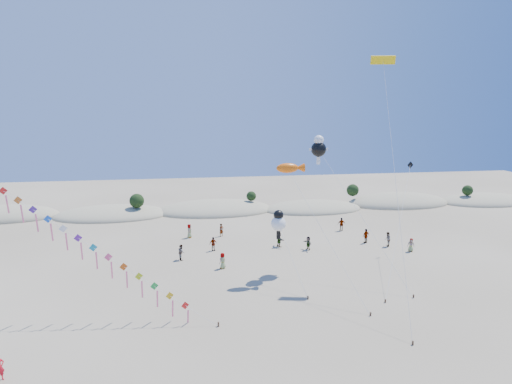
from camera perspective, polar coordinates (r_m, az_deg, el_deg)
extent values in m
ellipsoid|color=gray|center=(75.80, -30.48, -2.94)|extent=(16.00, 8.80, 3.60)
ellipsoid|color=#1C3613|center=(75.60, -30.56, -2.21)|extent=(12.80, 5.76, 0.64)
ellipsoid|color=gray|center=(70.10, -18.65, -3.01)|extent=(17.60, 9.68, 3.00)
ellipsoid|color=#1C3613|center=(69.91, -18.69, -2.35)|extent=(14.08, 6.34, 0.70)
ellipsoid|color=gray|center=(69.84, -5.50, -2.52)|extent=(19.00, 10.45, 3.40)
ellipsoid|color=#1C3613|center=(69.63, -5.51, -1.77)|extent=(15.20, 6.84, 0.76)
ellipsoid|color=gray|center=(71.21, 7.54, -2.30)|extent=(16.40, 9.02, 2.80)
ellipsoid|color=#1C3613|center=(71.04, 7.56, -1.70)|extent=(13.12, 5.90, 0.66)
ellipsoid|color=gray|center=(78.79, 18.40, -1.49)|extent=(18.00, 9.90, 3.80)
ellipsoid|color=#1C3613|center=(78.58, 18.45, -0.74)|extent=(14.40, 6.48, 0.72)
ellipsoid|color=gray|center=(86.32, 28.26, -1.19)|extent=(16.80, 9.24, 3.00)
ellipsoid|color=#1C3613|center=(86.16, 28.31, -0.65)|extent=(13.44, 6.05, 0.67)
sphere|color=black|center=(67.82, -15.61, -1.14)|extent=(2.20, 2.20, 2.20)
sphere|color=black|center=(70.05, -0.63, -0.55)|extent=(1.60, 1.60, 1.60)
sphere|color=black|center=(75.99, 12.76, 0.24)|extent=(2.10, 2.10, 2.10)
sphere|color=black|center=(83.23, 26.37, 0.20)|extent=(1.80, 1.80, 1.80)
cube|color=#3F2D1E|center=(34.17, -5.04, -17.16)|extent=(0.12, 0.12, 0.35)
cylinder|color=silver|center=(37.82, -28.29, -1.60)|extent=(28.97, 9.61, 17.80)
cube|color=red|center=(34.25, -9.42, -14.70)|extent=(1.22, 0.48, 1.28)
cube|color=pink|center=(34.78, -9.06, -16.29)|extent=(0.19, 0.45, 1.55)
cube|color=yellow|center=(34.34, -11.43, -13.40)|extent=(1.22, 0.48, 1.28)
cube|color=pink|center=(34.84, -11.05, -15.01)|extent=(0.19, 0.45, 1.55)
cube|color=green|center=(34.48, -13.41, -12.10)|extent=(1.22, 0.48, 1.28)
cube|color=pink|center=(34.95, -13.02, -13.72)|extent=(0.19, 0.45, 1.55)
cube|color=#B8CB17|center=(34.68, -15.34, -10.79)|extent=(1.22, 0.48, 1.28)
cube|color=pink|center=(35.12, -14.94, -12.43)|extent=(0.19, 0.45, 1.55)
cube|color=#DC5412|center=(34.94, -17.24, -9.49)|extent=(1.22, 0.48, 1.28)
cube|color=pink|center=(35.35, -16.83, -11.14)|extent=(0.19, 0.45, 1.55)
cube|color=#F94E86|center=(35.25, -19.09, -8.20)|extent=(1.22, 0.48, 1.28)
cube|color=pink|center=(35.63, -18.67, -9.85)|extent=(0.19, 0.45, 1.55)
cube|color=#1797AD|center=(35.61, -20.89, -6.93)|extent=(1.22, 0.48, 1.28)
cube|color=pink|center=(35.96, -20.47, -8.58)|extent=(0.19, 0.45, 1.55)
cube|color=purple|center=(36.03, -22.65, -5.68)|extent=(1.22, 0.48, 1.28)
cube|color=pink|center=(36.35, -22.22, -7.32)|extent=(0.19, 0.45, 1.55)
cube|color=white|center=(36.49, -24.35, -4.45)|extent=(1.22, 0.48, 1.28)
cube|color=pink|center=(36.78, -23.92, -6.09)|extent=(0.19, 0.45, 1.55)
cube|color=blue|center=(37.00, -26.01, -3.26)|extent=(1.22, 0.48, 1.28)
cube|color=pink|center=(37.26, -25.58, -4.88)|extent=(0.19, 0.45, 1.55)
cube|color=#522595|center=(37.56, -27.61, -2.09)|extent=(1.22, 0.48, 1.28)
cube|color=pink|center=(37.79, -27.18, -3.69)|extent=(0.19, 0.45, 1.55)
cube|color=orange|center=(38.16, -29.16, -0.96)|extent=(1.22, 0.48, 1.28)
cube|color=pink|center=(38.36, -28.73, -2.54)|extent=(0.19, 0.45, 1.55)
cube|color=red|center=(38.80, -30.66, 0.14)|extent=(1.22, 0.48, 1.28)
cube|color=pink|center=(38.98, -30.23, -1.43)|extent=(0.19, 0.45, 1.55)
cube|color=#3F2D1E|center=(36.74, 15.02, -15.44)|extent=(0.10, 0.10, 0.30)
cylinder|color=silver|center=(38.39, 9.20, -5.69)|extent=(4.67, 10.04, 10.70)
ellipsoid|color=#EC5E0C|center=(41.36, 4.21, 3.21)|extent=(2.19, 0.96, 0.96)
cone|color=#EC5E0C|center=(41.66, 5.86, 3.23)|extent=(0.88, 0.88, 0.88)
cube|color=#3F2D1E|center=(38.57, 6.94, -13.80)|extent=(0.10, 0.10, 0.30)
cylinder|color=silver|center=(40.04, 4.87, -8.93)|extent=(1.48, 5.83, 5.33)
sphere|color=white|center=(41.78, 3.00, -4.23)|extent=(1.46, 1.46, 1.46)
sphere|color=black|center=(41.56, 3.02, -3.07)|extent=(0.97, 0.97, 0.97)
cube|color=black|center=(42.09, 2.99, -5.71)|extent=(0.35, 0.18, 0.80)
cube|color=#3F2D1E|center=(40.97, 20.26, -12.90)|extent=(0.10, 0.10, 0.30)
cylinder|color=silver|center=(42.16, 13.96, -3.31)|extent=(5.85, 10.25, 12.20)
sphere|color=black|center=(44.88, 8.35, 5.66)|extent=(1.57, 1.57, 1.57)
sphere|color=white|center=(44.81, 8.38, 6.86)|extent=(1.02, 1.02, 1.02)
cube|color=white|center=(45.01, 8.31, 4.16)|extent=(0.35, 0.18, 0.80)
cube|color=white|center=(44.68, 7.49, 5.66)|extent=(0.60, 0.15, 0.25)
cube|color=white|center=(45.09, 9.20, 5.66)|extent=(0.60, 0.15, 0.25)
cube|color=#3F2D1E|center=(33.64, 20.17, -18.37)|extent=(0.10, 0.10, 0.30)
cylinder|color=silver|center=(37.47, 18.10, 1.53)|extent=(3.67, 15.13, 20.94)
cube|color=yellow|center=(44.84, 16.57, 16.51)|extent=(2.39, 0.97, 0.84)
cube|color=black|center=(44.85, 16.56, 16.51)|extent=(2.31, 0.59, 0.19)
cube|color=#3F2D1E|center=(39.29, 16.86, -13.73)|extent=(0.10, 0.10, 0.30)
cylinder|color=silver|center=(45.43, 18.60, -4.01)|extent=(9.05, 13.75, 9.94)
cube|color=black|center=(52.57, 19.88, 3.41)|extent=(0.85, 0.26, 0.87)
imported|color=slate|center=(47.99, -9.93, -7.91)|extent=(0.82, 0.96, 1.72)
imported|color=slate|center=(44.96, -4.47, -9.12)|extent=(0.96, 0.95, 1.67)
imported|color=slate|center=(50.41, -5.74, -6.90)|extent=(1.05, 0.74, 1.65)
imported|color=slate|center=(50.86, 6.96, -6.80)|extent=(0.89, 1.56, 1.60)
imported|color=slate|center=(51.64, 3.10, -6.35)|extent=(1.05, 1.72, 1.77)
imported|color=slate|center=(59.31, 11.34, -4.24)|extent=(1.10, 0.55, 1.80)
imported|color=slate|center=(54.01, 17.13, -6.05)|extent=(0.98, 1.07, 1.77)
imported|color=slate|center=(55.84, -4.64, -5.07)|extent=(0.74, 0.67, 1.69)
imported|color=slate|center=(54.71, 14.45, -5.69)|extent=(1.13, 0.78, 1.78)
imported|color=slate|center=(53.10, 19.96, -6.64)|extent=(0.91, 0.78, 1.57)
imported|color=slate|center=(55.75, -8.87, -5.15)|extent=(0.74, 0.97, 1.79)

